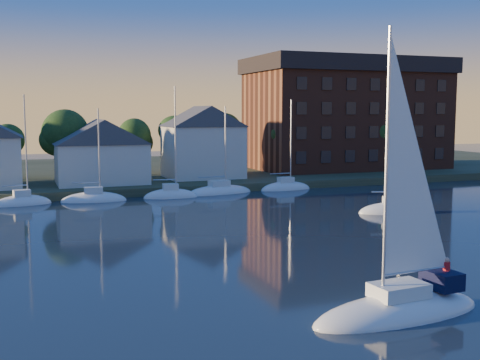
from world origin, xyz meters
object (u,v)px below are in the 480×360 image
condo_block (346,113)px  drifting_sailboat_right (394,212)px  hero_sailboat (401,303)px  clubhouse_east (203,141)px  clubhouse_centre (101,151)px

condo_block → drifting_sailboat_right: (-15.10, -35.02, -9.70)m
hero_sailboat → drifting_sailboat_right: 31.01m
clubhouse_east → drifting_sailboat_right: clubhouse_east is taller
clubhouse_east → condo_block: condo_block is taller
condo_block → clubhouse_centre: bearing=-168.8°
clubhouse_centre → hero_sailboat: hero_sailboat is taller
clubhouse_east → hero_sailboat: size_ratio=0.69×
clubhouse_centre → drifting_sailboat_right: 37.13m
clubhouse_east → drifting_sailboat_right: bearing=-69.5°
condo_block → drifting_sailboat_right: bearing=-113.3°
condo_block → hero_sailboat: size_ratio=2.05×
drifting_sailboat_right → clubhouse_centre: bearing=148.7°
condo_block → hero_sailboat: condo_block is taller
clubhouse_east → condo_block: bearing=12.9°
clubhouse_centre → condo_block: size_ratio=0.37×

